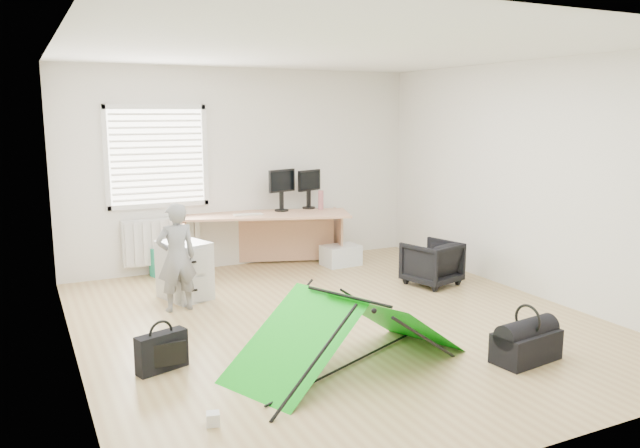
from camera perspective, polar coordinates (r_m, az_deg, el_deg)
name	(u,v)px	position (r m, az deg, el deg)	size (l,w,h in m)	color
ground	(337,321)	(6.48, 1.58, -8.87)	(5.50, 5.50, 0.00)	tan
back_wall	(245,168)	(8.69, -6.87, 5.08)	(5.00, 0.02, 2.70)	silver
window	(157,157)	(8.31, -14.67, 5.98)	(1.20, 0.06, 1.20)	silver
radiator	(162,241)	(8.42, -14.28, -1.52)	(1.00, 0.12, 0.60)	silver
desk	(266,241)	(8.49, -4.99, -1.60)	(2.25, 0.72, 0.77)	tan
filing_cabinet	(185,270)	(7.32, -12.28, -4.14)	(0.43, 0.57, 0.66)	#AFB2B5
monitor_left	(281,196)	(8.60, -3.54, 2.59)	(0.44, 0.10, 0.42)	black
monitor_right	(309,194)	(8.82, -1.04, 2.73)	(0.42, 0.09, 0.40)	black
keyboard	(248,215)	(8.31, -6.58, 0.86)	(0.39, 0.13, 0.02)	beige
thermos	(321,200)	(8.74, 0.08, 2.22)	(0.07, 0.07, 0.27)	#AC6065
office_chair	(432,263)	(7.85, 10.17, -3.53)	(0.58, 0.60, 0.55)	black
person	(177,257)	(6.84, -12.99, -2.98)	(0.43, 0.28, 1.18)	slate
kite	(348,332)	(5.29, 2.58, -9.83)	(1.97, 0.86, 0.61)	#11BC18
storage_crate	(341,255)	(8.73, 1.91, -2.87)	(0.50, 0.35, 0.28)	silver
tote_bag	(163,261)	(8.44, -14.20, -3.33)	(0.31, 0.14, 0.37)	#1E936E
laptop_bag	(162,352)	(5.43, -14.27, -11.25)	(0.43, 0.13, 0.32)	black
white_box	(213,419)	(4.54, -9.75, -17.15)	(0.09, 0.09, 0.09)	silver
duffel_bag	(526,346)	(5.75, 18.32, -10.56)	(0.60, 0.31, 0.26)	black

